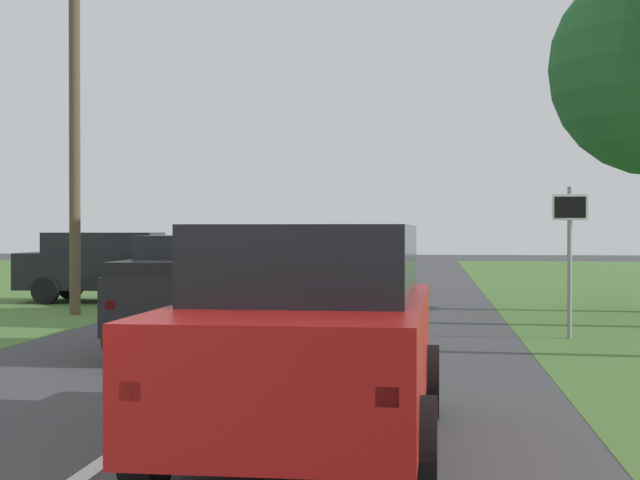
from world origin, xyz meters
TOP-DOWN VIEW (x-y plane):
  - ground_plane at (0.00, 9.04)m, footprint 120.00×120.00m
  - red_suv_near at (1.57, 3.93)m, footprint 2.17×4.64m
  - pickup_truck_lead at (-0.95, 10.36)m, footprint 2.34×4.89m
  - traffic_light at (-3.71, 15.82)m, footprint 6.24×0.40m
  - keep_moving_sign at (4.89, 12.41)m, footprint 0.60×0.09m
  - crossing_suv_far at (-5.64, 19.50)m, footprint 4.75×2.15m

SIDE VIEW (x-z plane):
  - ground_plane at x=0.00m, z-range 0.00..0.00m
  - pickup_truck_lead at x=-0.95m, z-range 0.04..1.81m
  - crossing_suv_far at x=-5.64m, z-range 0.05..1.84m
  - red_suv_near at x=1.57m, z-range 0.05..1.93m
  - keep_moving_sign at x=4.89m, z-range 0.36..2.94m
  - traffic_light at x=-3.71m, z-range 1.21..9.61m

